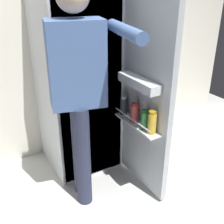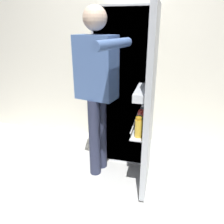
% 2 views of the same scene
% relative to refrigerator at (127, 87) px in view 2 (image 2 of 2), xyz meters
% --- Properties ---
extents(ground_plane, '(5.21, 5.21, 0.00)m').
position_rel_refrigerator_xyz_m(ground_plane, '(-0.03, -0.51, -0.86)').
color(ground_plane, silver).
extents(kitchen_wall, '(4.40, 0.10, 2.45)m').
position_rel_refrigerator_xyz_m(kitchen_wall, '(-0.03, 0.42, 0.36)').
color(kitchen_wall, silver).
rests_on(kitchen_wall, ground_plane).
extents(refrigerator, '(0.67, 1.24, 1.72)m').
position_rel_refrigerator_xyz_m(refrigerator, '(0.00, 0.00, 0.00)').
color(refrigerator, silver).
rests_on(refrigerator, ground_plane).
extents(person, '(0.55, 0.77, 1.71)m').
position_rel_refrigerator_xyz_m(person, '(-0.22, -0.46, 0.16)').
color(person, '#2D334C').
rests_on(person, ground_plane).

